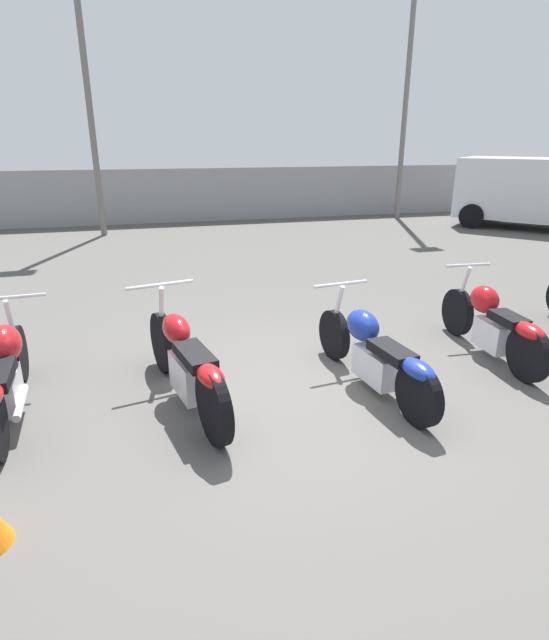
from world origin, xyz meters
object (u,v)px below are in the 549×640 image
Objects in this scene: light_pole_right at (410,48)px; motorcycle_slot_1 at (5,374)px; motorcycle_slot_2 at (186,363)px; motorcycle_slot_4 at (492,324)px; light_pole_left at (85,65)px; motorcycle_slot_3 at (374,353)px.

light_pole_right is 15.08m from motorcycle_slot_1.
motorcycle_slot_4 is (3.59, 0.22, -0.02)m from motorcycle_slot_2.
motorcycle_slot_2 is at bearing -172.75° from motorcycle_slot_4.
light_pole_left is at bearing -174.53° from light_pole_right.
motorcycle_slot_3 is at bearing -119.25° from light_pole_right.
motorcycle_slot_1 is 3.52m from motorcycle_slot_3.
motorcycle_slot_2 is 1.88m from motorcycle_slot_3.
light_pole_right is at bearing 41.25° from motorcycle_slot_2.
motorcycle_slot_2 reaches higher than motorcycle_slot_3.
light_pole_right is at bearing 43.65° from motorcycle_slot_1.
motorcycle_slot_4 is at bearing -8.65° from motorcycle_slot_2.
motorcycle_slot_2 is 1.11× the size of motorcycle_slot_4.
motorcycle_slot_1 is at bearing -132.31° from light_pole_right.
motorcycle_slot_2 reaches higher than motorcycle_slot_4.
light_pole_right reaches higher than motorcycle_slot_3.
motorcycle_slot_3 is (3.50, -0.39, -0.02)m from motorcycle_slot_1.
light_pole_left reaches higher than motorcycle_slot_3.
motorcycle_slot_1 is 1.05× the size of motorcycle_slot_4.
motorcycle_slot_3 is (3.13, -10.11, -3.78)m from light_pole_left.
motorcycle_slot_1 is at bearing -176.19° from motorcycle_slot_4.
motorcycle_slot_2 is (1.62, -0.21, 0.01)m from motorcycle_slot_1.
motorcycle_slot_4 is at bearing -3.97° from motorcycle_slot_1.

